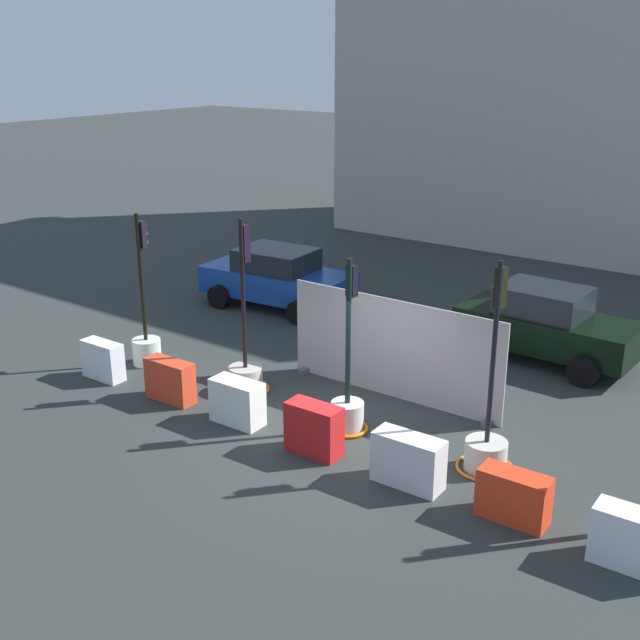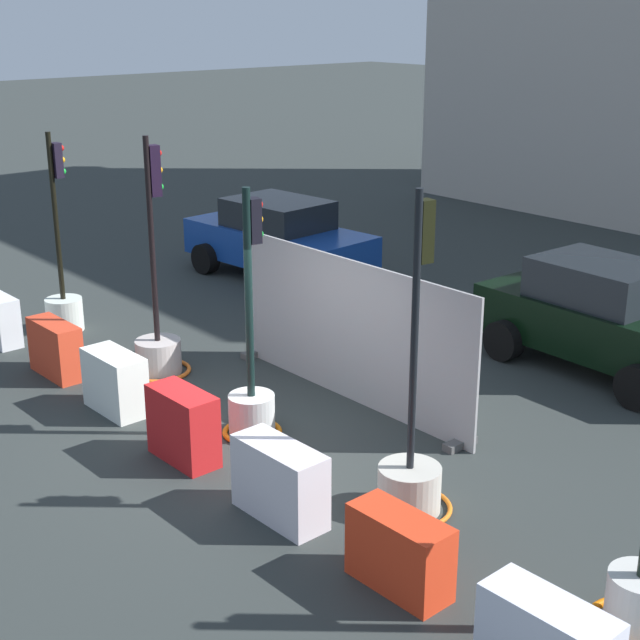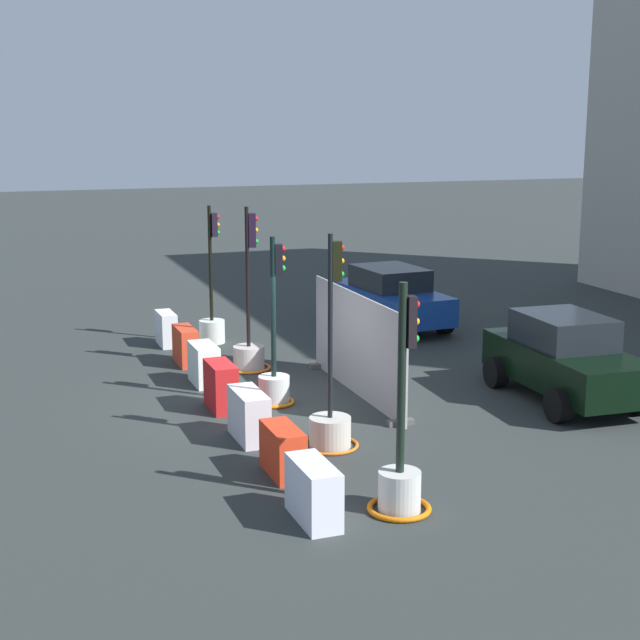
% 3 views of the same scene
% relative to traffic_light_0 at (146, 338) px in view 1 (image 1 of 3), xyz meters
% --- Properties ---
extents(ground_plane, '(120.00, 120.00, 0.00)m').
position_rel_traffic_light_0_xyz_m(ground_plane, '(5.40, -0.17, -0.59)').
color(ground_plane, '#2C3231').
extents(traffic_light_0, '(0.63, 0.63, 3.39)m').
position_rel_traffic_light_0_xyz_m(traffic_light_0, '(0.00, 0.00, 0.00)').
color(traffic_light_0, silver).
rests_on(traffic_light_0, ground_plane).
extents(traffic_light_1, '(0.97, 0.97, 3.59)m').
position_rel_traffic_light_0_xyz_m(traffic_light_1, '(2.75, 0.18, -0.08)').
color(traffic_light_1, '#B9AEA9').
rests_on(traffic_light_1, ground_plane).
extents(traffic_light_2, '(0.78, 0.78, 3.26)m').
position_rel_traffic_light_0_xyz_m(traffic_light_2, '(5.41, -0.05, -0.03)').
color(traffic_light_2, silver).
rests_on(traffic_light_2, ground_plane).
extents(traffic_light_3, '(0.98, 0.98, 3.61)m').
position_rel_traffic_light_0_xyz_m(traffic_light_3, '(8.08, 0.12, -0.11)').
color(traffic_light_3, '#BCB8AB').
rests_on(traffic_light_3, ground_plane).
extents(construction_barrier_0, '(0.97, 0.39, 0.82)m').
position_rel_traffic_light_0_xyz_m(construction_barrier_0, '(-0.12, -1.12, -0.18)').
color(construction_barrier_0, white).
rests_on(construction_barrier_0, ground_plane).
extents(construction_barrier_1, '(1.07, 0.40, 0.84)m').
position_rel_traffic_light_0_xyz_m(construction_barrier_1, '(1.83, -1.05, -0.17)').
color(construction_barrier_1, red).
rests_on(construction_barrier_1, ground_plane).
extents(construction_barrier_2, '(1.02, 0.49, 0.85)m').
position_rel_traffic_light_0_xyz_m(construction_barrier_2, '(3.58, -1.02, -0.17)').
color(construction_barrier_2, white).
rests_on(construction_barrier_2, ground_plane).
extents(construction_barrier_3, '(0.99, 0.46, 0.91)m').
position_rel_traffic_light_0_xyz_m(construction_barrier_3, '(5.43, -1.11, -0.14)').
color(construction_barrier_3, red).
rests_on(construction_barrier_3, ground_plane).
extents(construction_barrier_4, '(1.16, 0.48, 0.86)m').
position_rel_traffic_light_0_xyz_m(construction_barrier_4, '(7.27, -1.07, -0.16)').
color(construction_barrier_4, silver).
rests_on(construction_barrier_4, ground_plane).
extents(construction_barrier_5, '(1.06, 0.46, 0.77)m').
position_rel_traffic_light_0_xyz_m(construction_barrier_5, '(9.03, -1.02, -0.21)').
color(construction_barrier_5, red).
rests_on(construction_barrier_5, ground_plane).
extents(construction_barrier_6, '(1.14, 0.48, 0.83)m').
position_rel_traffic_light_0_xyz_m(construction_barrier_6, '(10.81, -1.14, -0.18)').
color(construction_barrier_6, white).
rests_on(construction_barrier_6, ground_plane).
extents(car_black_sedan, '(3.97, 2.14, 1.68)m').
position_rel_traffic_light_0_xyz_m(car_black_sedan, '(7.05, 5.40, 0.24)').
color(car_black_sedan, black).
rests_on(car_black_sedan, ground_plane).
extents(car_blue_estate, '(4.23, 2.33, 1.60)m').
position_rel_traffic_light_0_xyz_m(car_blue_estate, '(-0.21, 4.87, 0.21)').
color(car_blue_estate, navy).
rests_on(car_blue_estate, ground_plane).
extents(building_main_facade, '(18.07, 6.37, 13.37)m').
position_rel_traffic_light_0_xyz_m(building_main_facade, '(4.10, 16.86, 6.12)').
color(building_main_facade, '#B6ADA1').
rests_on(building_main_facade, ground_plane).
extents(site_fence_panel, '(4.76, 0.50, 2.04)m').
position_rel_traffic_light_0_xyz_m(site_fence_panel, '(5.30, 1.71, 0.39)').
color(site_fence_panel, '#9D9C9D').
rests_on(site_fence_panel, ground_plane).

